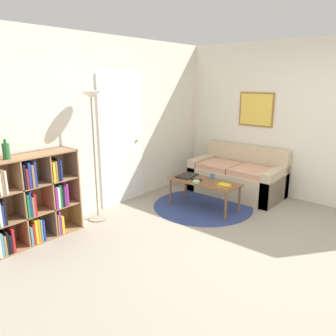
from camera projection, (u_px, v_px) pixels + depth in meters
ground_plane at (278, 263)px, 3.62m from camera, size 14.00×14.00×0.00m
wall_back at (111, 125)px, 5.04m from camera, size 7.35×0.11×2.60m
wall_right at (259, 119)px, 5.76m from camera, size 0.08×5.76×2.60m
rug at (203, 206)px, 5.27m from camera, size 1.59×1.59×0.01m
bookshelf at (29, 201)px, 4.00m from camera, size 1.13×0.34×1.10m
floor_lamp at (92, 118)px, 4.41m from camera, size 0.28×0.28×1.82m
couch at (238, 177)px, 5.82m from camera, size 0.83×1.56×0.82m
coffee_table at (204, 184)px, 5.10m from camera, size 0.48×1.11×0.44m
laptop at (187, 176)px, 5.33m from camera, size 0.38×0.27×0.02m
bowl at (196, 182)px, 4.99m from camera, size 0.11×0.11×0.04m
book_stack_on_table at (224, 186)px, 4.78m from camera, size 0.15×0.18×0.05m
cup at (212, 176)px, 5.18m from camera, size 0.07×0.07×0.09m
remote at (197, 180)px, 5.12m from camera, size 0.10×0.18×0.02m
bottle_right at (6, 151)px, 3.67m from camera, size 0.08×0.08×0.23m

